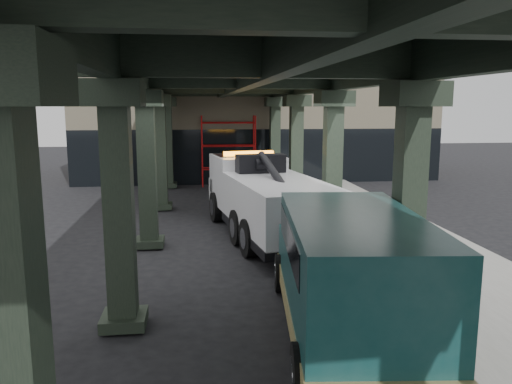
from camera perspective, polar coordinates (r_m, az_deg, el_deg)
ground at (r=14.74m, az=0.71°, el=-8.03°), size 90.00×90.00×0.00m
sidewalk at (r=17.70m, az=14.47°, el=-5.05°), size 5.00×40.00×0.15m
lane_stripe at (r=16.92m, az=5.54°, el=-5.71°), size 0.12×38.00×0.01m
viaduct at (r=16.01m, az=-1.68°, el=13.18°), size 7.40×32.00×6.40m
building at (r=34.14m, az=-0.43°, el=8.90°), size 22.00×10.00×8.00m
scaffolding at (r=28.72m, az=-3.19°, el=4.95°), size 3.08×0.88×4.00m
tow_truck at (r=17.50m, az=0.85°, el=-0.32°), size 3.80×9.27×2.96m
towed_van at (r=9.79m, az=10.60°, el=-9.00°), size 3.09×6.55×2.57m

